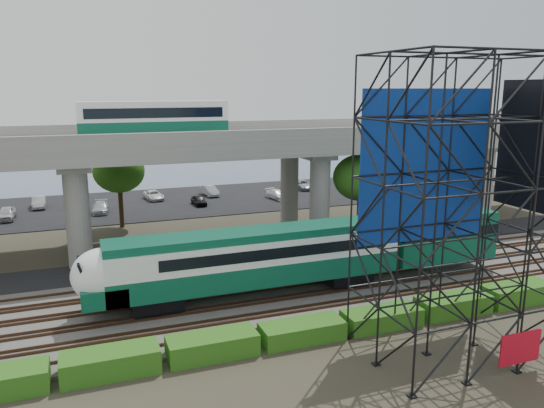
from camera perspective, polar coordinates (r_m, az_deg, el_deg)
name	(u,v)px	position (r m, az deg, el deg)	size (l,w,h in m)	color
ground	(259,312)	(33.15, -1.42, -11.56)	(140.00, 140.00, 0.00)	#474233
ballast_bed	(249,299)	(34.85, -2.51, -10.15)	(90.00, 12.00, 0.20)	slate
service_road	(216,261)	(42.54, -6.07, -6.07)	(90.00, 5.00, 0.08)	black
parking_lot	(166,202)	(64.83, -11.30, 0.18)	(90.00, 18.00, 0.08)	black
harbor_water	(143,175)	(86.28, -13.69, 3.05)	(140.00, 40.00, 0.03)	#495B78
rail_tracks	(249,296)	(34.79, -2.51, -9.88)	(90.00, 9.52, 0.16)	#472D1E
commuter_train	(288,253)	(34.79, 1.77, -5.31)	(29.30, 3.06, 4.30)	black
overpass	(194,151)	(45.98, -8.35, 5.70)	(80.00, 12.00, 12.40)	#9E9B93
scaffold_tower	(461,211)	(27.90, 19.68, -0.71)	(9.36, 6.36, 15.00)	black
hedge_strip	(302,331)	(29.61, 3.27, -13.43)	(34.60, 1.80, 1.20)	#2C5E15
trees	(143,184)	(45.81, -13.69, 2.11)	(40.94, 16.94, 7.69)	#382314
suv	(143,258)	(41.83, -13.68, -5.69)	(2.16, 4.68, 1.30)	black
parked_cars	(169,197)	(64.44, -10.98, 0.70)	(37.59, 9.18, 1.31)	#B9B9B9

